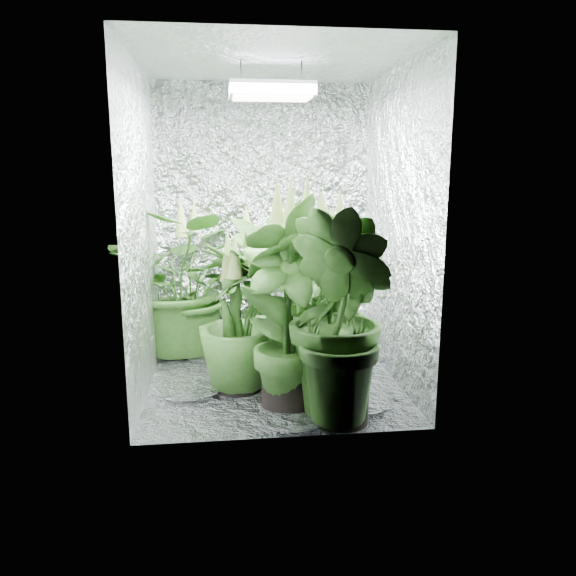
# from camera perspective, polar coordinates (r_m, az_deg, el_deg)

# --- Properties ---
(ground) EXTENTS (1.60, 1.60, 0.00)m
(ground) POSITION_cam_1_polar(r_m,az_deg,el_deg) (3.76, -1.52, -9.44)
(ground) COLOR white
(ground) RESTS_ON ground
(walls) EXTENTS (1.62, 1.62, 2.00)m
(walls) POSITION_cam_1_polar(r_m,az_deg,el_deg) (3.52, -1.61, 5.91)
(walls) COLOR white
(walls) RESTS_ON ground
(ceiling) EXTENTS (1.60, 1.60, 0.01)m
(ceiling) POSITION_cam_1_polar(r_m,az_deg,el_deg) (3.56, -1.71, 22.15)
(ceiling) COLOR white
(ceiling) RESTS_ON walls
(grow_lamp) EXTENTS (0.50, 0.30, 0.22)m
(grow_lamp) POSITION_cam_1_polar(r_m,az_deg,el_deg) (3.53, -1.69, 19.37)
(grow_lamp) COLOR gray
(grow_lamp) RESTS_ON ceiling
(plant_a) EXTENTS (1.21, 1.21, 1.16)m
(plant_a) POSITION_cam_1_polar(r_m,az_deg,el_deg) (4.20, -10.68, 0.56)
(plant_a) COLOR black
(plant_a) RESTS_ON ground
(plant_b) EXTENTS (0.74, 0.74, 1.09)m
(plant_b) POSITION_cam_1_polar(r_m,az_deg,el_deg) (4.23, -2.71, 0.07)
(plant_b) COLOR black
(plant_b) RESTS_ON ground
(plant_c) EXTENTS (0.54, 0.54, 0.90)m
(plant_c) POSITION_cam_1_polar(r_m,az_deg,el_deg) (4.13, 1.17, -1.45)
(plant_c) COLOR black
(plant_c) RESTS_ON ground
(plant_d) EXTENTS (0.70, 0.70, 1.01)m
(plant_d) POSITION_cam_1_polar(r_m,az_deg,el_deg) (3.51, -5.19, -3.22)
(plant_d) COLOR black
(plant_d) RESTS_ON ground
(plant_e) EXTENTS (1.30, 1.30, 1.17)m
(plant_e) POSITION_cam_1_polar(r_m,az_deg,el_deg) (3.46, 2.49, -1.71)
(plant_e) COLOR black
(plant_e) RESTS_ON ground
(plant_f) EXTENTS (0.88, 0.88, 1.33)m
(plant_f) POSITION_cam_1_polar(r_m,az_deg,el_deg) (3.13, 0.11, -1.90)
(plant_f) COLOR black
(plant_f) RESTS_ON ground
(plant_g) EXTENTS (0.84, 0.84, 1.27)m
(plant_g) POSITION_cam_1_polar(r_m,az_deg,el_deg) (3.02, 5.48, -3.04)
(plant_g) COLOR black
(plant_g) RESTS_ON ground
(plant_h) EXTENTS (0.76, 0.76, 1.07)m
(plant_h) POSITION_cam_1_polar(r_m,az_deg,el_deg) (3.76, 2.89, -1.59)
(plant_h) COLOR black
(plant_h) RESTS_ON ground
(circulation_fan) EXTENTS (0.17, 0.27, 0.33)m
(circulation_fan) POSITION_cam_1_polar(r_m,az_deg,el_deg) (4.07, 6.82, -5.75)
(circulation_fan) COLOR black
(circulation_fan) RESTS_ON ground
(plant_label) EXTENTS (0.05, 0.03, 0.08)m
(plant_label) POSITION_cam_1_polar(r_m,az_deg,el_deg) (3.09, 6.74, -8.39)
(plant_label) COLOR white
(plant_label) RESTS_ON plant_g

